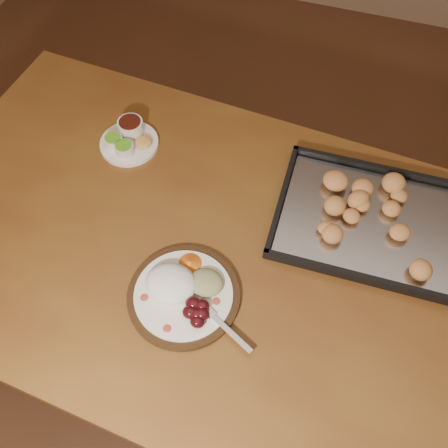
% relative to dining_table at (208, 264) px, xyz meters
% --- Properties ---
extents(ground, '(4.00, 4.00, 0.00)m').
position_rel_dining_table_xyz_m(ground, '(0.17, 0.14, -0.65)').
color(ground, brown).
rests_on(ground, ground).
extents(dining_table, '(1.57, 1.02, 0.75)m').
position_rel_dining_table_xyz_m(dining_table, '(0.00, 0.00, 0.00)').
color(dining_table, brown).
rests_on(dining_table, ground).
extents(dinner_plate, '(0.31, 0.25, 0.06)m').
position_rel_dining_table_xyz_m(dinner_plate, '(-0.01, -0.14, 0.12)').
color(dinner_plate, black).
rests_on(dinner_plate, dining_table).
extents(condiment_saucer, '(0.16, 0.16, 0.05)m').
position_rel_dining_table_xyz_m(condiment_saucer, '(-0.30, 0.24, 0.12)').
color(condiment_saucer, white).
rests_on(condiment_saucer, dining_table).
extents(baking_tray, '(0.46, 0.34, 0.05)m').
position_rel_dining_table_xyz_m(baking_tray, '(0.36, 0.18, 0.11)').
color(baking_tray, black).
rests_on(baking_tray, dining_table).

